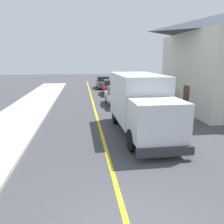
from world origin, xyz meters
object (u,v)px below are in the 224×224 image
box_truck (140,101)px  parked_van_across (153,97)px  parked_car_near (117,96)px  parked_car_far (103,83)px  parked_car_mid (111,87)px

box_truck → parked_van_across: (3.05, 6.95, -0.97)m
box_truck → parked_van_across: size_ratio=1.64×
box_truck → parked_car_near: size_ratio=1.62×
box_truck → parked_car_far: size_ratio=1.63×
parked_car_near → box_truck: bearing=-89.9°
parked_car_near → parked_car_mid: size_ratio=1.00×
parked_car_mid → parked_car_near: bearing=-92.5°
parked_car_mid → parked_car_far: (-0.42, 5.78, 0.00)m
parked_car_near → parked_car_far: size_ratio=1.01×
parked_van_across → parked_car_mid: bearing=110.7°
parked_car_near → parked_van_across: same height
parked_car_mid → parked_van_across: size_ratio=1.01×
box_truck → parked_car_far: box_truck is taller
parked_car_far → parked_van_across: (3.20, -13.16, 0.00)m
parked_car_mid → parked_van_across: 7.88m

